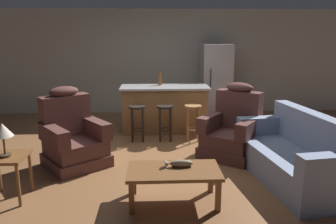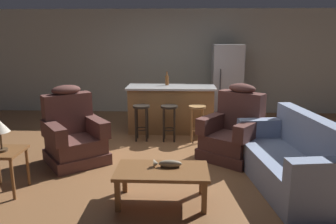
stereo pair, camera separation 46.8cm
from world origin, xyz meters
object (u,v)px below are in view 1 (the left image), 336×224
object	(u,v)px
fish_figurine	(179,164)
bar_stool_right	(193,116)
bottle_tall_green	(160,80)
recliner_near_island	(233,131)
refrigerator	(216,81)
bar_stool_middle	(165,116)
table_lamp	(2,132)
recliner_near_lamp	(73,138)
bar_stool_left	(137,117)
end_table	(6,163)
couch	(295,157)
kitchen_island	(165,109)
coffee_table	(174,174)

from	to	relation	value
fish_figurine	bar_stool_right	bearing A→B (deg)	78.84
fish_figurine	bottle_tall_green	bearing A→B (deg)	92.72
fish_figurine	recliner_near_island	distance (m)	1.80
recliner_near_island	refrigerator	size ratio (longest dim) A/B	0.68
recliner_near_island	bar_stool_right	world-z (taller)	recliner_near_island
bar_stool_middle	table_lamp	bearing A→B (deg)	-131.84
recliner_near_lamp	bar_stool_left	bearing A→B (deg)	102.40
bar_stool_left	bar_stool_right	distance (m)	1.05
end_table	table_lamp	bearing A→B (deg)	-66.10
couch	recliner_near_lamp	xyz separation A→B (m)	(-3.18, 0.75, 0.08)
end_table	bar_stool_left	distance (m)	2.65
recliner_near_lamp	bar_stool_middle	distance (m)	1.84
end_table	bar_stool_left	world-z (taller)	bar_stool_left
end_table	kitchen_island	bearing A→B (deg)	54.44
end_table	fish_figurine	bearing A→B (deg)	-3.09
table_lamp	bottle_tall_green	world-z (taller)	bottle_tall_green
bottle_tall_green	couch	bearing A→B (deg)	-55.89
recliner_near_lamp	bar_stool_left	size ratio (longest dim) A/B	1.76
coffee_table	bar_stool_left	bearing A→B (deg)	102.58
bar_stool_right	bottle_tall_green	size ratio (longest dim) A/B	2.39
bar_stool_left	bar_stool_middle	world-z (taller)	same
bar_stool_left	bottle_tall_green	bearing A→B (deg)	60.23
couch	kitchen_island	bearing A→B (deg)	-63.20
couch	table_lamp	size ratio (longest dim) A/B	4.86
couch	recliner_near_lamp	distance (m)	3.27
end_table	bar_stool_left	xyz separation A→B (m)	(1.48, 2.20, 0.01)
coffee_table	bar_stool_middle	distance (m)	2.38
end_table	recliner_near_island	bearing A→B (deg)	23.91
kitchen_island	bar_stool_middle	xyz separation A→B (m)	(-0.02, -0.63, -0.01)
table_lamp	bar_stool_right	distance (m)	3.39
end_table	bar_stool_right	xyz separation A→B (m)	(2.53, 2.20, 0.01)
fish_figurine	couch	distance (m)	1.71
kitchen_island	end_table	bearing A→B (deg)	-125.56
coffee_table	bottle_tall_green	distance (m)	3.24
kitchen_island	fish_figurine	bearing A→B (deg)	-88.95
bar_stool_left	table_lamp	bearing A→B (deg)	-123.40
coffee_table	bar_stool_right	bearing A→B (deg)	77.68
end_table	refrigerator	bearing A→B (deg)	50.60
end_table	bar_stool_middle	distance (m)	2.98
refrigerator	recliner_near_lamp	bearing A→B (deg)	-133.40
bar_stool_right	table_lamp	bearing A→B (deg)	-138.52
bottle_tall_green	fish_figurine	bearing A→B (deg)	-87.28
fish_figurine	bar_stool_middle	distance (m)	2.31
fish_figurine	couch	xyz separation A→B (m)	(1.64, 0.46, -0.12)
recliner_near_lamp	end_table	world-z (taller)	recliner_near_lamp
table_lamp	bar_stool_left	size ratio (longest dim) A/B	0.60
coffee_table	recliner_near_lamp	size ratio (longest dim) A/B	0.92
coffee_table	couch	xyz separation A→B (m)	(1.70, 0.53, -0.02)
kitchen_island	bottle_tall_green	distance (m)	0.61
table_lamp	end_table	bearing A→B (deg)	113.90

